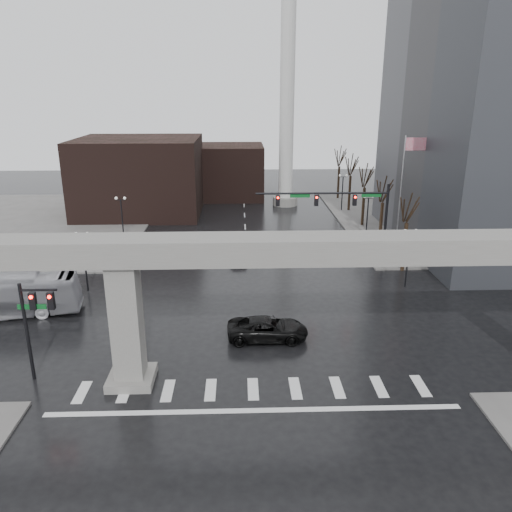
% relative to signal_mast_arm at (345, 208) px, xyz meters
% --- Properties ---
extents(ground, '(160.00, 160.00, 0.00)m').
position_rel_signal_mast_arm_xyz_m(ground, '(-8.99, -18.80, -5.83)').
color(ground, black).
rests_on(ground, ground).
extents(sidewalk_ne, '(28.00, 36.00, 0.15)m').
position_rel_signal_mast_arm_xyz_m(sidewalk_ne, '(17.01, 17.20, -5.75)').
color(sidewalk_ne, slate).
rests_on(sidewalk_ne, ground).
extents(sidewalk_nw, '(28.00, 36.00, 0.15)m').
position_rel_signal_mast_arm_xyz_m(sidewalk_nw, '(-34.99, 17.20, -5.75)').
color(sidewalk_nw, slate).
rests_on(sidewalk_nw, ground).
extents(elevated_guideway, '(48.00, 2.60, 8.70)m').
position_rel_signal_mast_arm_xyz_m(elevated_guideway, '(-7.73, -18.80, 1.05)').
color(elevated_guideway, gray).
rests_on(elevated_guideway, ground).
extents(building_far_left, '(16.00, 14.00, 10.00)m').
position_rel_signal_mast_arm_xyz_m(building_far_left, '(-22.99, 23.20, -0.83)').
color(building_far_left, black).
rests_on(building_far_left, ground).
extents(building_far_mid, '(10.00, 10.00, 8.00)m').
position_rel_signal_mast_arm_xyz_m(building_far_mid, '(-10.99, 33.20, -1.83)').
color(building_far_mid, black).
rests_on(building_far_mid, ground).
extents(smokestack, '(3.60, 3.60, 30.00)m').
position_rel_signal_mast_arm_xyz_m(smokestack, '(-2.99, 27.20, 7.52)').
color(smokestack, silver).
rests_on(smokestack, ground).
extents(signal_mast_arm, '(12.12, 0.43, 8.00)m').
position_rel_signal_mast_arm_xyz_m(signal_mast_arm, '(0.00, 0.00, 0.00)').
color(signal_mast_arm, black).
rests_on(signal_mast_arm, ground).
extents(signal_left_pole, '(2.30, 0.30, 6.00)m').
position_rel_signal_mast_arm_xyz_m(signal_left_pole, '(-21.24, -18.30, -1.76)').
color(signal_left_pole, black).
rests_on(signal_left_pole, ground).
extents(flagpole_assembly, '(2.06, 0.12, 12.00)m').
position_rel_signal_mast_arm_xyz_m(flagpole_assembly, '(6.30, 3.20, 1.70)').
color(flagpole_assembly, silver).
rests_on(flagpole_assembly, ground).
extents(lamp_right_0, '(1.22, 0.32, 5.11)m').
position_rel_signal_mast_arm_xyz_m(lamp_right_0, '(4.51, -4.80, -2.36)').
color(lamp_right_0, black).
rests_on(lamp_right_0, ground).
extents(lamp_right_1, '(1.22, 0.32, 5.11)m').
position_rel_signal_mast_arm_xyz_m(lamp_right_1, '(4.51, 9.20, -2.36)').
color(lamp_right_1, black).
rests_on(lamp_right_1, ground).
extents(lamp_right_2, '(1.22, 0.32, 5.11)m').
position_rel_signal_mast_arm_xyz_m(lamp_right_2, '(4.51, 23.20, -2.36)').
color(lamp_right_2, black).
rests_on(lamp_right_2, ground).
extents(lamp_left_0, '(1.22, 0.32, 5.11)m').
position_rel_signal_mast_arm_xyz_m(lamp_left_0, '(-22.49, -4.80, -2.36)').
color(lamp_left_0, black).
rests_on(lamp_left_0, ground).
extents(lamp_left_1, '(1.22, 0.32, 5.11)m').
position_rel_signal_mast_arm_xyz_m(lamp_left_1, '(-22.49, 9.20, -2.36)').
color(lamp_left_1, black).
rests_on(lamp_left_1, ground).
extents(lamp_left_2, '(1.22, 0.32, 5.11)m').
position_rel_signal_mast_arm_xyz_m(lamp_left_2, '(-22.49, 23.20, -2.36)').
color(lamp_left_2, black).
rests_on(lamp_left_2, ground).
extents(tree_right_0, '(1.09, 1.58, 7.50)m').
position_rel_signal_mast_arm_xyz_m(tree_right_0, '(5.54, -0.78, -3.04)').
color(tree_right_0, black).
rests_on(tree_right_0, ground).
extents(tree_right_1, '(1.09, 1.61, 7.67)m').
position_rel_signal_mast_arm_xyz_m(tree_right_1, '(5.54, 7.22, -2.98)').
color(tree_right_1, black).
rests_on(tree_right_1, ground).
extents(tree_right_2, '(1.10, 1.63, 7.85)m').
position_rel_signal_mast_arm_xyz_m(tree_right_2, '(5.54, 15.22, -2.91)').
color(tree_right_2, black).
rests_on(tree_right_2, ground).
extents(tree_right_3, '(1.11, 1.66, 8.02)m').
position_rel_signal_mast_arm_xyz_m(tree_right_3, '(5.54, 23.22, -2.85)').
color(tree_right_3, black).
rests_on(tree_right_3, ground).
extents(tree_right_4, '(1.12, 1.69, 8.19)m').
position_rel_signal_mast_arm_xyz_m(tree_right_4, '(5.54, 31.22, -2.79)').
color(tree_right_4, black).
rests_on(tree_right_4, ground).
extents(pickup_truck, '(5.45, 2.55, 1.51)m').
position_rel_signal_mast_arm_xyz_m(pickup_truck, '(-7.84, -13.86, -5.07)').
color(pickup_truck, black).
rests_on(pickup_truck, ground).
extents(city_bus, '(11.43, 4.36, 3.11)m').
position_rel_signal_mast_arm_xyz_m(city_bus, '(-27.36, -9.55, -4.27)').
color(city_bus, silver).
rests_on(city_bus, ground).
extents(far_car, '(2.21, 4.18, 1.36)m').
position_rel_signal_mast_arm_xyz_m(far_car, '(-9.99, 2.81, -5.15)').
color(far_car, black).
rests_on(far_car, ground).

